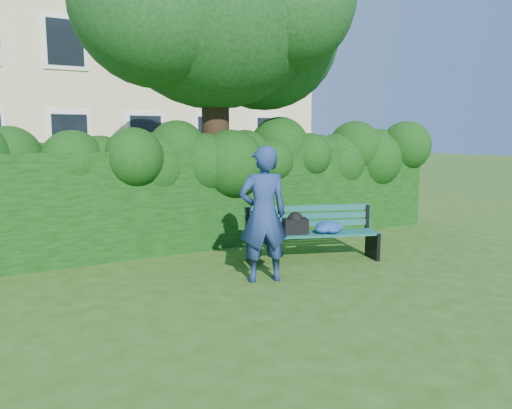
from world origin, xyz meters
TOP-DOWN VIEW (x-y plane):
  - ground at (0.00, 0.00)m, footprint 80.00×80.00m
  - apartment_building at (-0.00, 13.99)m, footprint 16.00×8.08m
  - hedge at (0.00, 2.20)m, footprint 10.00×1.00m
  - park_bench at (0.87, 0.22)m, footprint 2.25×1.26m
  - man_reading at (-0.45, -0.38)m, footprint 0.80×0.62m

SIDE VIEW (x-z plane):
  - ground at x=0.00m, z-range 0.00..0.00m
  - park_bench at x=0.87m, z-range 0.06..0.95m
  - hedge at x=0.00m, z-range 0.00..1.80m
  - man_reading at x=-0.45m, z-range 0.00..1.92m
  - apartment_building at x=0.00m, z-range 0.00..12.00m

